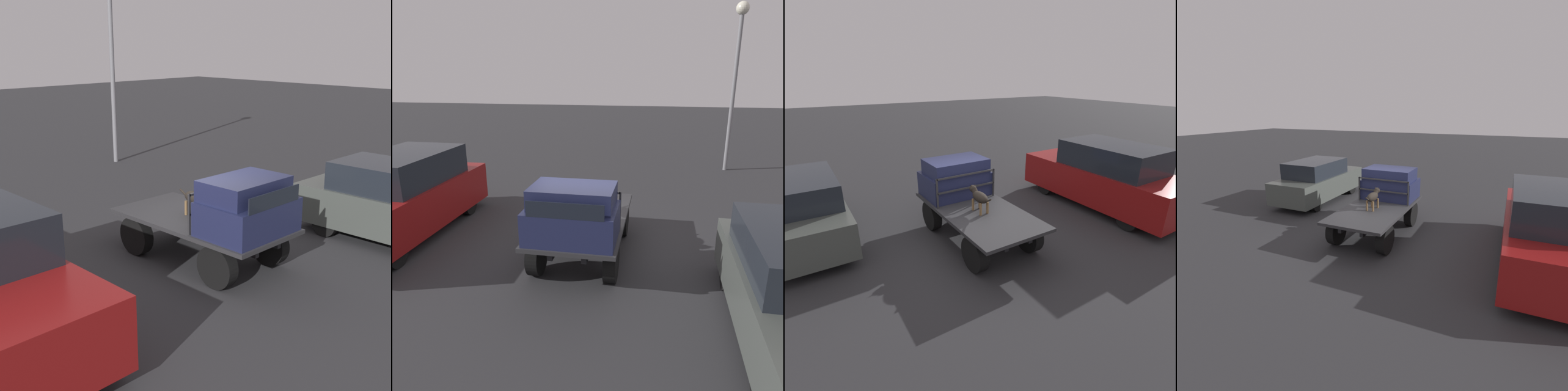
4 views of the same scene
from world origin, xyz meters
The scene contains 7 objects.
ground_plane centered at (0.00, 0.00, 0.00)m, with size 80.00×80.00×0.00m, color #2D2D30.
flatbed_truck centered at (0.00, 0.00, 0.61)m, with size 3.69×1.83×0.87m.
truck_cab centered at (1.16, 0.00, 1.35)m, with size 1.22×1.71×1.03m.
truck_headboard centered at (0.51, 0.00, 1.38)m, with size 0.04×1.71×0.77m.
dog centered at (-0.15, 0.04, 1.25)m, with size 0.92×0.26×0.63m.
parked_sedan centered at (2.37, 3.71, 0.86)m, with size 4.47×1.79×1.72m.
parked_pickup_far centered at (-0.24, -4.60, 1.00)m, with size 5.20×1.98×2.05m.
Camera 3 is at (-5.98, 3.65, 4.02)m, focal length 28.00 mm.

